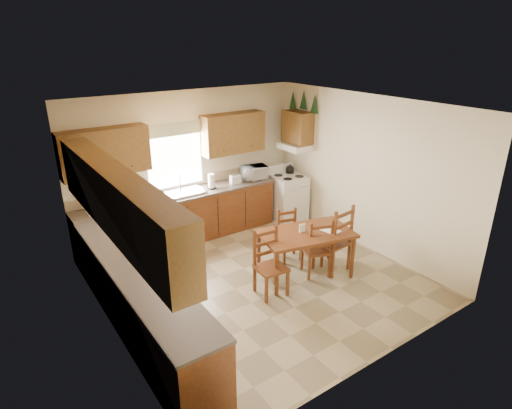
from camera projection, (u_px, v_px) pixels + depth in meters
floor at (259, 280)px, 6.73m from camera, size 4.50×4.50×0.00m
ceiling at (260, 106)px, 5.72m from camera, size 4.50×4.50×0.00m
wall_left at (103, 240)px, 5.03m from camera, size 4.50×4.50×0.00m
wall_right at (365, 173)px, 7.42m from camera, size 4.50×4.50×0.00m
wall_back at (190, 164)px, 7.94m from camera, size 4.50×4.50×0.00m
wall_front at (382, 264)px, 4.51m from camera, size 4.50×4.50×0.00m
lower_cab_back at (181, 219)px, 7.85m from camera, size 3.75×0.60×0.88m
lower_cab_left at (140, 302)px, 5.41m from camera, size 0.60×3.60×0.88m
counter_back at (180, 196)px, 7.68m from camera, size 3.75×0.63×0.04m
counter_left at (137, 271)px, 5.24m from camera, size 0.63×3.60×0.04m
backsplash at (172, 185)px, 7.86m from camera, size 3.75×0.01×0.18m
upper_cab_back_left at (105, 152)px, 6.80m from camera, size 1.41×0.33×0.75m
upper_cab_back_right at (233, 133)px, 8.08m from camera, size 1.25×0.33×0.75m
upper_cab_left at (116, 201)px, 4.82m from camera, size 0.33×3.60×0.75m
upper_cab_stove at (297, 127)px, 8.38m from camera, size 0.33×0.62×0.62m
range_hood at (295, 146)px, 8.49m from camera, size 0.44×0.62×0.12m
window_frame at (175, 157)px, 7.68m from camera, size 1.13×0.02×1.18m
window_pane at (175, 157)px, 7.68m from camera, size 1.05×0.01×1.10m
window_valance at (173, 129)px, 7.47m from camera, size 1.19×0.01×0.24m
sink_basin at (183, 193)px, 7.70m from camera, size 0.75×0.45×0.04m
pine_decal_a at (315, 104)px, 8.02m from camera, size 0.22×0.22×0.36m
pine_decal_b at (304, 100)px, 8.25m from camera, size 0.22×0.22×0.36m
pine_decal_c at (293, 100)px, 8.51m from camera, size 0.22×0.22×0.36m
stove at (288, 198)px, 8.79m from camera, size 0.68×0.69×0.92m
coffeemaker at (92, 202)px, 6.82m from camera, size 0.28×0.31×0.38m
paper_towel at (211, 181)px, 7.92m from camera, size 0.15×0.15×0.28m
toaster at (235, 179)px, 8.22m from camera, size 0.21×0.14×0.16m
microwave at (254, 172)px, 8.45m from camera, size 0.50×0.40×0.26m
dining_table at (305, 254)px, 6.73m from camera, size 1.56×1.11×0.76m
chair_near_left at (333, 238)px, 6.84m from camera, size 0.52×0.50×1.13m
chair_near_right at (317, 246)px, 6.74m from camera, size 0.52×0.51×0.97m
chair_far_left at (271, 264)px, 6.20m from camera, size 0.46×0.44×1.00m
chair_far_right at (290, 236)px, 7.21m from camera, size 0.44×0.43×0.87m
table_paper at (331, 230)px, 6.64m from camera, size 0.25×0.31×0.00m
table_card at (302, 228)px, 6.57m from camera, size 0.10×0.04×0.13m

